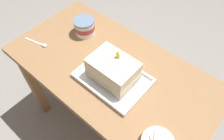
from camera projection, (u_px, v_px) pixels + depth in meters
ground_plane at (111, 126)px, 1.77m from camera, size 8.00×8.00×0.00m
dining_table at (111, 81)px, 1.28m from camera, size 1.16×0.61×0.74m
foil_tray at (113, 79)px, 1.13m from camera, size 0.36×0.26×0.02m
birthday_cake at (113, 69)px, 1.07m from camera, size 0.23×0.16×0.16m
ice_cream_tub at (84, 27)px, 1.31m from camera, size 0.13×0.13×0.10m
serving_spoon_near_tray at (41, 44)px, 1.29m from camera, size 0.16×0.06×0.01m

